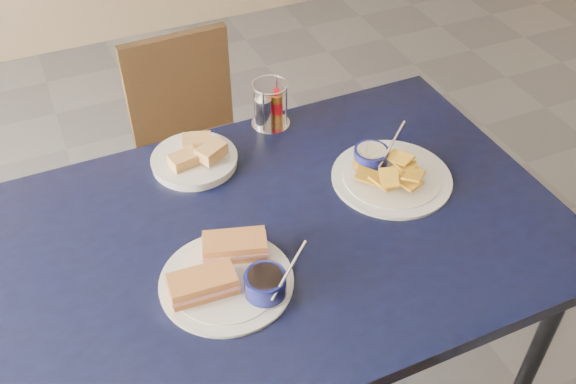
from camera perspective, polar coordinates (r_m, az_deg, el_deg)
name	(u,v)px	position (r m, az deg, el deg)	size (l,w,h in m)	color
dining_table	(283,245)	(1.56, -0.42, -4.73)	(1.33, 0.89, 0.75)	black
chair_far	(192,133)	(2.32, -8.52, 5.23)	(0.39, 0.37, 0.80)	black
sandwich_plate	(230,274)	(1.39, -5.15, -7.27)	(0.31, 0.29, 0.12)	white
plantain_plate	(386,171)	(1.66, 8.66, 1.86)	(0.31, 0.31, 0.12)	white
bread_basket	(195,158)	(1.70, -8.23, 2.98)	(0.22, 0.22, 0.07)	white
condiment_caddy	(269,108)	(1.80, -1.74, 7.47)	(0.11, 0.11, 0.14)	silver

